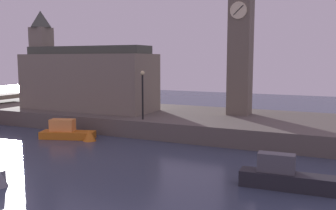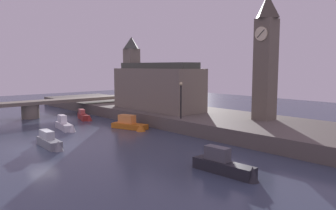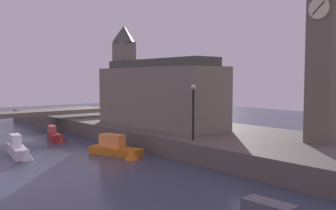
{
  "view_description": "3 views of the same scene",
  "coord_description": "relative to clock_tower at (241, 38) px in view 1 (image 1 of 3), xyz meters",
  "views": [
    {
      "loc": [
        18.3,
        -12.74,
        6.68
      ],
      "look_at": [
        4.31,
        17.01,
        2.62
      ],
      "focal_mm": 39.8,
      "sensor_mm": 36.0,
      "label": 1
    },
    {
      "loc": [
        30.76,
        -11.58,
        7.56
      ],
      "look_at": [
        0.5,
        15.15,
        2.87
      ],
      "focal_mm": 36.22,
      "sensor_mm": 36.0,
      "label": 2
    },
    {
      "loc": [
        23.04,
        -4.39,
        6.16
      ],
      "look_at": [
        -1.32,
        16.09,
        3.9
      ],
      "focal_mm": 40.28,
      "sensor_mm": 36.0,
      "label": 3
    }
  ],
  "objects": [
    {
      "name": "far_embankment",
      "position": [
        -9.57,
        -1.61,
        -7.91
      ],
      "size": [
        70.0,
        12.0,
        1.5
      ],
      "primitive_type": "cube",
      "color": "#5B544C",
      "rests_on": "ground"
    },
    {
      "name": "clock_tower",
      "position": [
        0.0,
        0.0,
        0.0
      ],
      "size": [
        2.19,
        2.24,
        13.85
      ],
      "color": "#6B6051",
      "rests_on": "far_embankment"
    },
    {
      "name": "parliament_hall",
      "position": [
        -15.57,
        -3.09,
        -3.9
      ],
      "size": [
        14.21,
        5.13,
        10.38
      ],
      "color": "slate",
      "rests_on": "far_embankment"
    },
    {
      "name": "streetlamp",
      "position": [
        -6.77,
        -6.51,
        -4.56
      ],
      "size": [
        0.36,
        0.36,
        4.2
      ],
      "color": "black",
      "rests_on": "far_embankment"
    },
    {
      "name": "boat_barge_dark",
      "position": [
        6.69,
        -14.91,
        -8.05
      ],
      "size": [
        5.38,
        1.36,
        1.96
      ],
      "color": "#232328",
      "rests_on": "ground"
    },
    {
      "name": "boat_patrol_orange",
      "position": [
        -11.72,
        -9.95,
        -8.13
      ],
      "size": [
        5.48,
        2.83,
        1.84
      ],
      "color": "orange",
      "rests_on": "ground"
    }
  ]
}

